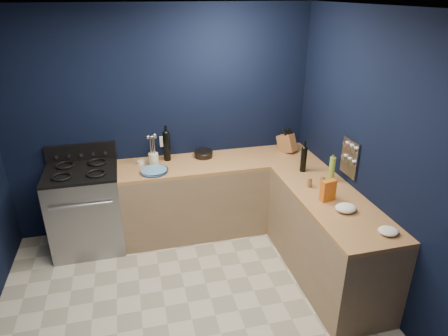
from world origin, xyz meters
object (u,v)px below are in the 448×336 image
object	(u,v)px
utensil_crock	(154,159)
knife_block	(287,143)
gas_range	(87,210)
crouton_bag	(328,190)
plate_stack	(154,171)

from	to	relation	value
utensil_crock	knife_block	bearing A→B (deg)	0.11
gas_range	crouton_bag	size ratio (longest dim) A/B	4.49
gas_range	crouton_bag	world-z (taller)	crouton_bag
gas_range	plate_stack	distance (m)	0.90
gas_range	knife_block	world-z (taller)	knife_block
utensil_crock	knife_block	distance (m)	1.61
plate_stack	knife_block	distance (m)	1.64
gas_range	utensil_crock	distance (m)	0.94
plate_stack	crouton_bag	world-z (taller)	crouton_bag
gas_range	plate_stack	bearing A→B (deg)	-10.11
gas_range	knife_block	size ratio (longest dim) A/B	4.27
gas_range	utensil_crock	size ratio (longest dim) A/B	6.75
utensil_crock	crouton_bag	xyz separation A→B (m)	(1.51, -1.24, 0.03)
gas_range	utensil_crock	world-z (taller)	utensil_crock
gas_range	crouton_bag	distance (m)	2.63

